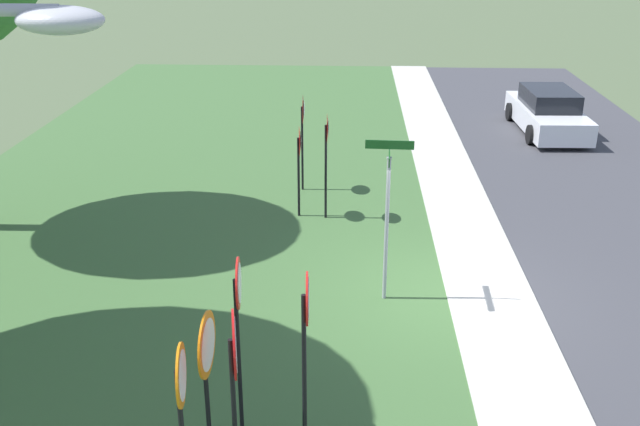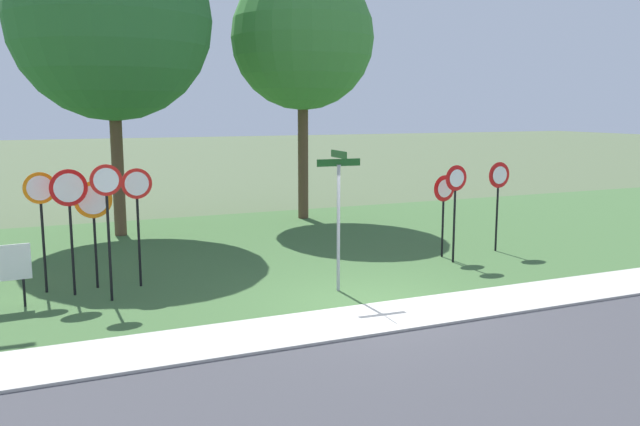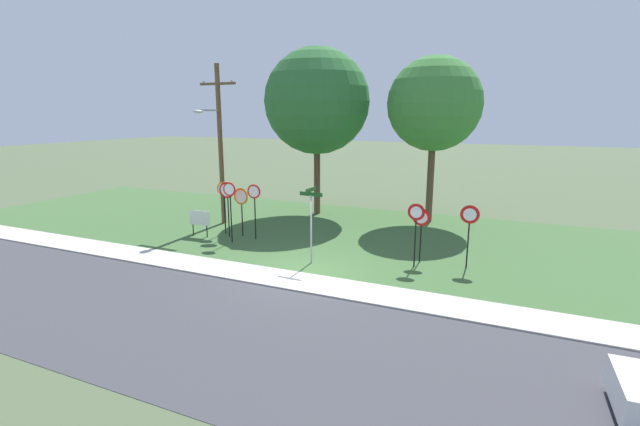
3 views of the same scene
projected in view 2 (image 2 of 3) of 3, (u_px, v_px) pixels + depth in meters
name	position (u px, v px, depth m)	size (l,w,h in m)	color
ground_plane	(372.00, 306.00, 12.93)	(160.00, 160.00, 0.00)	#4C5B3D
road_asphalt	(543.00, 405.00, 8.58)	(44.00, 6.40, 0.01)	#3D3D42
sidewalk_strip	(392.00, 316.00, 12.20)	(44.00, 1.60, 0.06)	#BCB7AD
grass_median	(272.00, 247.00, 18.36)	(44.00, 12.00, 0.04)	#3D6033
stop_sign_near_left	(94.00, 211.00, 13.82)	(0.78, 0.10, 2.31)	black
stop_sign_near_right	(107.00, 205.00, 12.83)	(0.62, 0.10, 2.75)	black
stop_sign_far_left	(41.00, 207.00, 13.44)	(0.65, 0.12, 2.54)	black
stop_sign_far_center	(137.00, 202.00, 13.92)	(0.65, 0.11, 2.58)	black
stop_sign_far_right	(70.00, 204.00, 13.23)	(0.75, 0.15, 2.62)	black
yield_sign_near_left	(444.00, 197.00, 16.77)	(0.68, 0.12, 2.14)	black
yield_sign_near_right	(499.00, 185.00, 17.46)	(0.69, 0.10, 2.42)	black
yield_sign_far_left	(456.00, 191.00, 16.14)	(0.64, 0.11, 2.45)	black
street_name_post	(339.00, 208.00, 13.61)	(0.96, 0.82, 2.97)	#9EA0A8
notice_board	(0.00, 267.00, 12.47)	(1.10, 0.10, 1.25)	black
oak_tree_left	(111.00, 20.00, 19.01)	(5.86, 5.86, 9.32)	brown
oak_tree_right	(303.00, 39.00, 22.18)	(4.85, 4.85, 8.62)	brown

